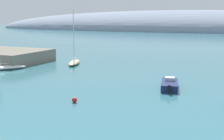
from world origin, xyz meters
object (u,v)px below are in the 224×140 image
object	(u,v)px
motorboat_navy_alongside_breakwater	(170,85)
mooring_buoy_red	(74,100)
sailboat_white_mid_mooring	(0,68)
sailboat_sand_near_shore	(74,62)

from	to	relation	value
motorboat_navy_alongside_breakwater	mooring_buoy_red	bearing A→B (deg)	131.30
sailboat_white_mid_mooring	sailboat_sand_near_shore	bearing A→B (deg)	-178.09
sailboat_sand_near_shore	motorboat_navy_alongside_breakwater	bearing A→B (deg)	39.45
sailboat_sand_near_shore	mooring_buoy_red	xyz separation A→B (m)	(13.43, -22.51, -0.21)
sailboat_white_mid_mooring	motorboat_navy_alongside_breakwater	xyz separation A→B (m)	(29.37, -1.85, 0.07)
sailboat_white_mid_mooring	mooring_buoy_red	distance (m)	24.88
sailboat_sand_near_shore	sailboat_white_mid_mooring	world-z (taller)	sailboat_sand_near_shore
sailboat_sand_near_shore	motorboat_navy_alongside_breakwater	world-z (taller)	sailboat_sand_near_shore
sailboat_white_mid_mooring	mooring_buoy_red	bearing A→B (deg)	101.39
sailboat_white_mid_mooring	mooring_buoy_red	size ratio (longest dim) A/B	14.18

